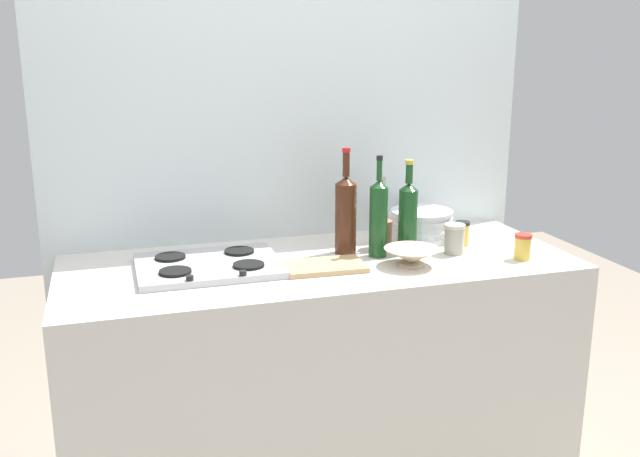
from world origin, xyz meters
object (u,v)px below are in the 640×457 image
(wine_bottle_leftmost, at_px, (346,213))
(cutting_board, at_px, (324,266))
(utensil_crock, at_px, (381,232))
(condiment_jar_rear, at_px, (462,233))
(condiment_jar_front, at_px, (523,247))
(plate_stack, at_px, (421,225))
(wine_bottle_mid_left, at_px, (408,216))
(wine_bottle_mid_right, at_px, (379,217))
(condiment_jar_spare, at_px, (454,239))
(stovetop_hob, at_px, (209,265))
(mixing_bowl, at_px, (412,256))

(wine_bottle_leftmost, bearing_deg, cutting_board, -129.52)
(utensil_crock, height_order, condiment_jar_rear, utensil_crock)
(utensil_crock, distance_m, condiment_jar_front, 0.51)
(plate_stack, height_order, cutting_board, plate_stack)
(condiment_jar_front, relative_size, condiment_jar_rear, 1.00)
(wine_bottle_mid_left, height_order, wine_bottle_mid_right, wine_bottle_mid_right)
(condiment_jar_spare, bearing_deg, condiment_jar_rear, 48.28)
(plate_stack, relative_size, utensil_crock, 0.90)
(wine_bottle_mid_right, height_order, condiment_jar_rear, wine_bottle_mid_right)
(stovetop_hob, xyz_separation_m, wine_bottle_leftmost, (0.51, 0.05, 0.14))
(plate_stack, bearing_deg, condiment_jar_spare, -80.24)
(wine_bottle_leftmost, relative_size, utensil_crock, 1.41)
(stovetop_hob, xyz_separation_m, utensil_crock, (0.66, 0.07, 0.05))
(wine_bottle_leftmost, relative_size, cutting_board, 1.41)
(wine_bottle_mid_left, relative_size, condiment_jar_front, 3.68)
(plate_stack, height_order, wine_bottle_mid_right, wine_bottle_mid_right)
(utensil_crock, distance_m, condiment_jar_rear, 0.31)
(utensil_crock, height_order, condiment_jar_front, utensil_crock)
(wine_bottle_mid_left, bearing_deg, cutting_board, -163.10)
(plate_stack, xyz_separation_m, wine_bottle_leftmost, (-0.34, -0.09, 0.09))
(plate_stack, bearing_deg, wine_bottle_leftmost, -165.45)
(wine_bottle_leftmost, xyz_separation_m, utensil_crock, (0.15, 0.02, -0.09))
(stovetop_hob, height_order, condiment_jar_spare, condiment_jar_spare)
(utensil_crock, bearing_deg, wine_bottle_mid_right, -118.28)
(stovetop_hob, distance_m, condiment_jar_spare, 0.89)
(mixing_bowl, xyz_separation_m, condiment_jar_front, (0.41, -0.05, 0.01))
(wine_bottle_mid_left, distance_m, condiment_jar_rear, 0.25)
(stovetop_hob, bearing_deg, wine_bottle_mid_right, -2.60)
(plate_stack, bearing_deg, stovetop_hob, -171.02)
(plate_stack, xyz_separation_m, condiment_jar_front, (0.23, -0.35, -0.01))
(stovetop_hob, height_order, cutting_board, stovetop_hob)
(mixing_bowl, distance_m, condiment_jar_rear, 0.34)
(wine_bottle_leftmost, xyz_separation_m, condiment_jar_front, (0.58, -0.26, -0.10))
(utensil_crock, xyz_separation_m, condiment_jar_front, (0.43, -0.28, -0.02))
(condiment_jar_front, bearing_deg, cutting_board, 171.92)
(utensil_crock, relative_size, cutting_board, 1.00)
(plate_stack, xyz_separation_m, mixing_bowl, (-0.17, -0.30, -0.02))
(wine_bottle_leftmost, distance_m, utensil_crock, 0.17)
(wine_bottle_mid_left, height_order, condiment_jar_spare, wine_bottle_mid_left)
(wine_bottle_leftmost, height_order, utensil_crock, wine_bottle_leftmost)
(utensil_crock, bearing_deg, plate_stack, 19.71)
(wine_bottle_mid_right, bearing_deg, condiment_jar_spare, -9.91)
(condiment_jar_front, height_order, condiment_jar_rear, same)
(wine_bottle_mid_left, bearing_deg, wine_bottle_leftmost, 167.01)
(mixing_bowl, distance_m, condiment_jar_spare, 0.23)
(wine_bottle_mid_left, bearing_deg, wine_bottle_mid_right, -169.97)
(wine_bottle_mid_left, height_order, condiment_jar_rear, wine_bottle_mid_left)
(wine_bottle_mid_right, relative_size, condiment_jar_rear, 3.92)
(stovetop_hob, xyz_separation_m, plate_stack, (0.85, 0.13, 0.05))
(condiment_jar_rear, height_order, cutting_board, condiment_jar_rear)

